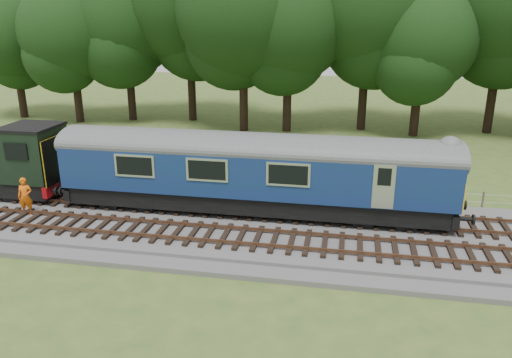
# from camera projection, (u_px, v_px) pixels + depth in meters

# --- Properties ---
(ground) EXTENTS (120.00, 120.00, 0.00)m
(ground) POSITION_uv_depth(u_px,v_px,m) (359.00, 239.00, 21.64)
(ground) COLOR #3B5F23
(ground) RESTS_ON ground
(ballast) EXTENTS (70.00, 7.00, 0.35)m
(ballast) POSITION_uv_depth(u_px,v_px,m) (359.00, 235.00, 21.58)
(ballast) COLOR #4C4C4F
(ballast) RESTS_ON ground
(track_north) EXTENTS (67.20, 2.40, 0.21)m
(track_north) POSITION_uv_depth(u_px,v_px,m) (359.00, 218.00, 22.81)
(track_north) COLOR black
(track_north) RESTS_ON ballast
(track_south) EXTENTS (67.20, 2.40, 0.21)m
(track_south) POSITION_uv_depth(u_px,v_px,m) (360.00, 247.00, 20.01)
(track_south) COLOR black
(track_south) RESTS_ON ballast
(fence) EXTENTS (64.00, 0.12, 1.00)m
(fence) POSITION_uv_depth(u_px,v_px,m) (358.00, 202.00, 25.83)
(fence) COLOR #6B6054
(fence) RESTS_ON ground
(tree_line) EXTENTS (70.00, 8.00, 18.00)m
(tree_line) POSITION_uv_depth(u_px,v_px,m) (357.00, 129.00, 42.15)
(tree_line) COLOR black
(tree_line) RESTS_ON ground
(dmu_railcar) EXTENTS (18.05, 2.86, 3.88)m
(dmu_railcar) POSITION_uv_depth(u_px,v_px,m) (253.00, 166.00, 22.99)
(dmu_railcar) COLOR black
(dmu_railcar) RESTS_ON ground
(worker) EXTENTS (0.74, 0.59, 1.79)m
(worker) POSITION_uv_depth(u_px,v_px,m) (25.00, 196.00, 23.14)
(worker) COLOR orange
(worker) RESTS_ON ballast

